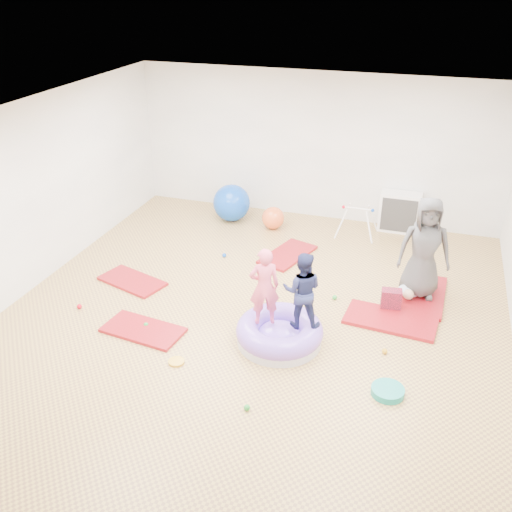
% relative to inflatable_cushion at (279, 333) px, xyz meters
% --- Properties ---
extents(room, '(7.01, 8.01, 2.81)m').
position_rel_inflatable_cushion_xyz_m(room, '(-0.53, 0.32, 1.26)').
color(room, tan).
rests_on(room, ground).
extents(gym_mat_front_left, '(1.16, 0.68, 0.05)m').
position_rel_inflatable_cushion_xyz_m(gym_mat_front_left, '(-1.84, -0.34, -0.12)').
color(gym_mat_front_left, maroon).
rests_on(gym_mat_front_left, ground).
extents(gym_mat_mid_left, '(1.17, 0.82, 0.04)m').
position_rel_inflatable_cushion_xyz_m(gym_mat_mid_left, '(-2.65, 0.81, -0.12)').
color(gym_mat_mid_left, maroon).
rests_on(gym_mat_mid_left, ground).
extents(gym_mat_center_back, '(0.87, 1.23, 0.05)m').
position_rel_inflatable_cushion_xyz_m(gym_mat_center_back, '(-0.55, 2.45, -0.12)').
color(gym_mat_center_back, maroon).
rests_on(gym_mat_center_back, ground).
extents(gym_mat_right, '(1.31, 0.74, 0.05)m').
position_rel_inflatable_cushion_xyz_m(gym_mat_right, '(1.36, 0.94, -0.12)').
color(gym_mat_right, maroon).
rests_on(gym_mat_right, ground).
extents(gym_mat_rear_right, '(0.68, 1.29, 0.05)m').
position_rel_inflatable_cushion_xyz_m(gym_mat_rear_right, '(1.75, 1.79, -0.12)').
color(gym_mat_rear_right, maroon).
rests_on(gym_mat_rear_right, ground).
extents(inflatable_cushion, '(1.16, 1.16, 0.36)m').
position_rel_inflatable_cushion_xyz_m(inflatable_cushion, '(0.00, 0.00, 0.00)').
color(inflatable_cushion, silver).
rests_on(inflatable_cushion, ground).
extents(child_pink, '(0.47, 0.40, 1.08)m').
position_rel_inflatable_cushion_xyz_m(child_pink, '(-0.21, -0.01, 0.73)').
color(child_pink, '#EB5575').
rests_on(child_pink, inflatable_cushion).
extents(child_navy, '(0.57, 0.47, 1.05)m').
position_rel_inflatable_cushion_xyz_m(child_navy, '(0.27, 0.06, 0.72)').
color(child_navy, navy).
rests_on(child_navy, inflatable_cushion).
extents(adult_caregiver, '(0.83, 0.62, 1.55)m').
position_rel_inflatable_cushion_xyz_m(adult_caregiver, '(1.67, 1.75, 0.68)').
color(adult_caregiver, '#444445').
rests_on(adult_caregiver, gym_mat_rear_right).
extents(infant, '(0.33, 0.34, 0.20)m').
position_rel_inflatable_cushion_xyz_m(infant, '(1.54, 1.60, 0.01)').
color(infant, silver).
rests_on(infant, gym_mat_rear_right).
extents(ball_pit_balls, '(4.45, 3.51, 0.07)m').
position_rel_inflatable_cushion_xyz_m(ball_pit_balls, '(-0.64, 0.24, -0.11)').
color(ball_pit_balls, blue).
rests_on(ball_pit_balls, ground).
extents(exercise_ball_blue, '(0.72, 0.72, 0.72)m').
position_rel_inflatable_cushion_xyz_m(exercise_ball_blue, '(-1.99, 3.61, 0.22)').
color(exercise_ball_blue, blue).
rests_on(exercise_ball_blue, ground).
extents(exercise_ball_orange, '(0.42, 0.42, 0.42)m').
position_rel_inflatable_cushion_xyz_m(exercise_ball_orange, '(-1.12, 3.48, 0.07)').
color(exercise_ball_orange, orange).
rests_on(exercise_ball_orange, ground).
extents(infant_play_gym, '(0.71, 0.67, 0.54)m').
position_rel_inflatable_cushion_xyz_m(infant_play_gym, '(0.43, 3.66, 0.22)').
color(infant_play_gym, white).
rests_on(infant_play_gym, ground).
extents(cube_shelf, '(0.74, 0.36, 0.74)m').
position_rel_inflatable_cushion_xyz_m(cube_shelf, '(1.15, 4.11, 0.23)').
color(cube_shelf, white).
rests_on(cube_shelf, ground).
extents(balance_disc, '(0.39, 0.39, 0.09)m').
position_rel_inflatable_cushion_xyz_m(balance_disc, '(1.49, -0.60, -0.10)').
color(balance_disc, '#148B83').
rests_on(balance_disc, ground).
extents(backpack, '(0.31, 0.21, 0.33)m').
position_rel_inflatable_cushion_xyz_m(backpack, '(1.32, 1.26, 0.02)').
color(backpack, '#B71237').
rests_on(backpack, ground).
extents(yellow_toy, '(0.21, 0.21, 0.03)m').
position_rel_inflatable_cushion_xyz_m(yellow_toy, '(-1.12, -0.83, -0.13)').
color(yellow_toy, gold).
rests_on(yellow_toy, ground).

